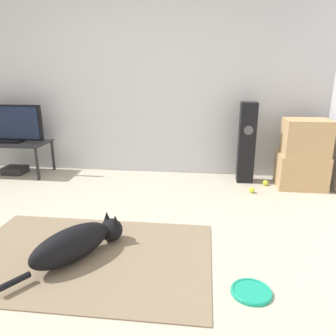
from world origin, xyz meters
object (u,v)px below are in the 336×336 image
at_px(cardboard_box_upper, 306,137).
at_px(tennis_ball_near_speaker, 266,183).
at_px(cardboard_box_lower, 301,171).
at_px(game_console, 15,170).
at_px(tennis_ball_by_boxes, 252,190).
at_px(dog, 78,242).
at_px(frisbee, 251,292).
at_px(tv_stand, 9,145).
at_px(tv, 6,124).
at_px(floor_speaker, 247,143).

distance_m(cardboard_box_upper, tennis_ball_near_speaker, 0.71).
relative_size(cardboard_box_lower, game_console, 1.92).
height_order(tennis_ball_by_boxes, tennis_ball_near_speaker, same).
relative_size(dog, tennis_ball_by_boxes, 13.41).
bearing_deg(dog, game_console, 130.82).
relative_size(dog, game_console, 3.04).
relative_size(frisbee, tv_stand, 0.26).
bearing_deg(frisbee, tv_stand, 143.49).
bearing_deg(tv, tennis_ball_near_speaker, -1.65).
bearing_deg(cardboard_box_upper, game_console, 178.35).
distance_m(floor_speaker, game_console, 3.13).
bearing_deg(tv_stand, game_console, 1.51).
xyz_separation_m(tennis_ball_by_boxes, tennis_ball_near_speaker, (0.20, 0.27, 0.00)).
relative_size(tennis_ball_by_boxes, tennis_ball_near_speaker, 1.00).
distance_m(cardboard_box_lower, tennis_ball_near_speaker, 0.44).
height_order(tv, tennis_ball_by_boxes, tv).
distance_m(dog, tv_stand, 2.57).
height_order(dog, tv_stand, tv_stand).
xyz_separation_m(frisbee, tv, (-2.94, 2.18, 0.67)).
bearing_deg(frisbee, dog, 168.26).
bearing_deg(cardboard_box_upper, tv_stand, 178.38).
xyz_separation_m(cardboard_box_upper, tv, (-3.78, 0.11, 0.07)).
height_order(floor_speaker, game_console, floor_speaker).
relative_size(tv_stand, game_console, 3.55).
xyz_separation_m(cardboard_box_lower, tv_stand, (-3.77, 0.10, 0.19)).
distance_m(frisbee, tv_stand, 3.68).
distance_m(frisbee, game_console, 3.64).
relative_size(floor_speaker, tennis_ball_by_boxes, 15.15).
xyz_separation_m(dog, cardboard_box_upper, (2.09, 1.81, 0.48)).
height_order(dog, cardboard_box_upper, cardboard_box_upper).
bearing_deg(tennis_ball_near_speaker, cardboard_box_lower, -0.51).
distance_m(dog, cardboard_box_lower, 2.77).
height_order(cardboard_box_lower, game_console, cardboard_box_lower).
bearing_deg(frisbee, cardboard_box_upper, 67.99).
bearing_deg(game_console, dog, -49.18).
xyz_separation_m(tv, tennis_ball_by_boxes, (3.17, -0.37, -0.65)).
bearing_deg(tv, floor_speaker, 0.82).
bearing_deg(tv, frisbee, -36.55).
xyz_separation_m(cardboard_box_lower, tv, (-3.77, 0.10, 0.48)).
bearing_deg(tennis_ball_by_boxes, floor_speaker, 96.17).
distance_m(floor_speaker, tv_stand, 3.13).
bearing_deg(cardboard_box_lower, tennis_ball_by_boxes, -155.85).
xyz_separation_m(frisbee, floor_speaker, (0.18, 2.23, 0.49)).
distance_m(tennis_ball_by_boxes, tennis_ball_near_speaker, 0.34).
height_order(cardboard_box_upper, game_console, cardboard_box_upper).
distance_m(frisbee, tennis_ball_near_speaker, 2.13).
bearing_deg(cardboard_box_upper, floor_speaker, 166.71).
xyz_separation_m(cardboard_box_upper, floor_speaker, (-0.66, 0.15, -0.12)).
relative_size(cardboard_box_upper, tv_stand, 0.49).
bearing_deg(dog, frisbee, -11.74).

